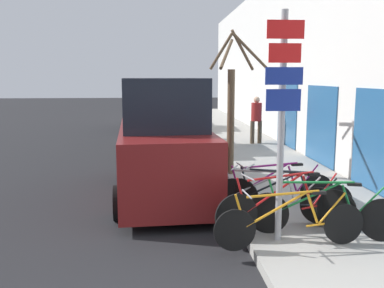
% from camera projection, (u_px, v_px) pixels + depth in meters
% --- Properties ---
extents(ground_plane, '(80.00, 80.00, 0.00)m').
position_uv_depth(ground_plane, '(169.00, 156.00, 14.06)').
color(ground_plane, black).
extents(sidewalk_curb, '(3.20, 32.00, 0.15)m').
position_uv_depth(sidewalk_curb, '(232.00, 140.00, 17.01)').
color(sidewalk_curb, '#9E9B93').
rests_on(sidewalk_curb, ground).
extents(building_facade, '(0.23, 32.00, 6.50)m').
position_uv_depth(building_facade, '(278.00, 60.00, 16.57)').
color(building_facade, silver).
rests_on(building_facade, ground).
extents(signpost, '(0.54, 0.12, 3.34)m').
position_uv_depth(signpost, '(282.00, 113.00, 6.10)').
color(signpost, '#939399').
rests_on(signpost, sidewalk_curb).
extents(bicycle_0, '(2.22, 0.44, 0.83)m').
position_uv_depth(bicycle_0, '(290.00, 223.00, 6.07)').
color(bicycle_0, black).
rests_on(bicycle_0, sidewalk_curb).
extents(bicycle_1, '(2.23, 0.73, 0.89)m').
position_uv_depth(bicycle_1, '(324.00, 213.00, 6.46)').
color(bicycle_1, black).
rests_on(bicycle_1, sidewalk_curb).
extents(bicycle_2, '(2.38, 0.69, 0.95)m').
position_uv_depth(bicycle_2, '(288.00, 207.00, 6.69)').
color(bicycle_2, black).
rests_on(bicycle_2, sidewalk_curb).
extents(bicycle_3, '(1.93, 1.23, 0.90)m').
position_uv_depth(bicycle_3, '(286.00, 199.00, 7.16)').
color(bicycle_3, black).
rests_on(bicycle_3, sidewalk_curb).
extents(bicycle_4, '(2.04, 0.99, 0.86)m').
position_uv_depth(bicycle_4, '(270.00, 197.00, 7.33)').
color(bicycle_4, black).
rests_on(bicycle_4, sidewalk_curb).
extents(bicycle_5, '(2.28, 0.45, 0.90)m').
position_uv_depth(bicycle_5, '(275.00, 191.00, 7.69)').
color(bicycle_5, black).
rests_on(bicycle_5, sidewalk_curb).
extents(parked_car_0, '(2.21, 4.85, 2.54)m').
position_uv_depth(parked_car_0, '(163.00, 145.00, 9.09)').
color(parked_car_0, maroon).
rests_on(parked_car_0, ground).
extents(parked_car_1, '(2.08, 4.51, 2.29)m').
position_uv_depth(parked_car_1, '(165.00, 121.00, 14.82)').
color(parked_car_1, gray).
rests_on(parked_car_1, ground).
extents(parked_car_2, '(2.22, 4.59, 2.32)m').
position_uv_depth(parked_car_2, '(161.00, 108.00, 20.77)').
color(parked_car_2, black).
rests_on(parked_car_2, ground).
extents(pedestrian_near, '(0.44, 0.38, 1.71)m').
position_uv_depth(pedestrian_near, '(256.00, 117.00, 15.56)').
color(pedestrian_near, '#4C3D2D').
rests_on(pedestrian_near, sidewalk_curb).
extents(street_tree, '(1.61, 1.72, 3.56)m').
position_uv_depth(street_tree, '(232.00, 106.00, 10.58)').
color(street_tree, brown).
rests_on(street_tree, sidewalk_curb).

